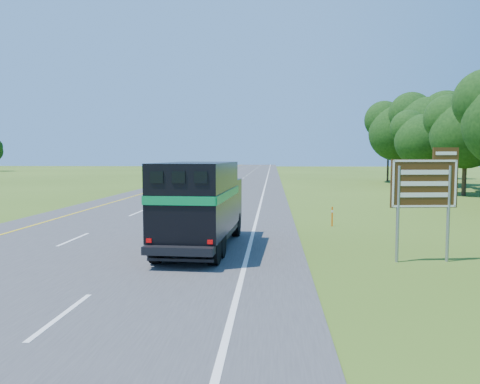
{
  "coord_description": "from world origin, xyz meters",
  "views": [
    {
      "loc": [
        6.36,
        -7.58,
        3.48
      ],
      "look_at": [
        4.53,
        18.59,
        1.46
      ],
      "focal_mm": 35.0,
      "sensor_mm": 36.0,
      "label": 1
    }
  ],
  "objects_px": {
    "horse_truck": "(201,203)",
    "exit_sign": "(425,188)",
    "white_suv": "(168,183)",
    "far_car": "(231,167)"
  },
  "relations": [
    {
      "from": "horse_truck",
      "to": "exit_sign",
      "type": "bearing_deg",
      "value": -7.95
    },
    {
      "from": "horse_truck",
      "to": "white_suv",
      "type": "bearing_deg",
      "value": 108.07
    },
    {
      "from": "far_car",
      "to": "exit_sign",
      "type": "relative_size",
      "value": 1.34
    },
    {
      "from": "horse_truck",
      "to": "far_car",
      "type": "bearing_deg",
      "value": 97.21
    },
    {
      "from": "white_suv",
      "to": "far_car",
      "type": "height_order",
      "value": "white_suv"
    },
    {
      "from": "white_suv",
      "to": "horse_truck",
      "type": "bearing_deg",
      "value": -70.53
    },
    {
      "from": "white_suv",
      "to": "exit_sign",
      "type": "xyz_separation_m",
      "value": [
        14.83,
        -27.87,
        1.49
      ]
    },
    {
      "from": "horse_truck",
      "to": "exit_sign",
      "type": "xyz_separation_m",
      "value": [
        7.62,
        -1.45,
        0.68
      ]
    },
    {
      "from": "white_suv",
      "to": "exit_sign",
      "type": "relative_size",
      "value": 1.75
    },
    {
      "from": "horse_truck",
      "to": "exit_sign",
      "type": "height_order",
      "value": "exit_sign"
    }
  ]
}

